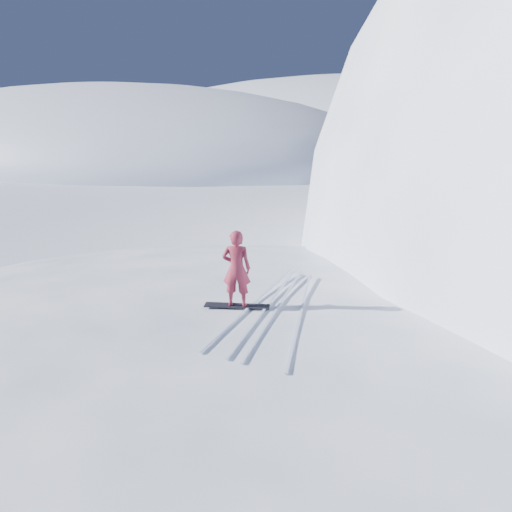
{
  "coord_description": "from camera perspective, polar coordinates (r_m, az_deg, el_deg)",
  "views": [
    {
      "loc": [
        3.68,
        -5.51,
        6.98
      ],
      "look_at": [
        -2.16,
        4.76,
        3.5
      ],
      "focal_mm": 32.0,
      "sensor_mm": 36.0,
      "label": 1
    }
  ],
  "objects": [
    {
      "name": "wind_bumps",
      "position": [
        11.18,
        0.48,
        -22.23
      ],
      "size": [
        16.0,
        14.4,
        1.0
      ],
      "color": "white",
      "rests_on": "ground"
    },
    {
      "name": "snowboarder",
      "position": [
        11.52,
        -2.46,
        -1.59
      ],
      "size": [
        0.86,
        0.73,
        1.99
      ],
      "primitive_type": "imported",
      "rotation": [
        0.0,
        0.0,
        3.56
      ],
      "color": "maroon",
      "rests_on": "snowboard"
    },
    {
      "name": "snowboard",
      "position": [
        11.87,
        -2.4,
        -6.22
      ],
      "size": [
        1.68,
        0.97,
        0.03
      ],
      "primitive_type": "cube",
      "rotation": [
        0.0,
        0.0,
        0.41
      ],
      "color": "black",
      "rests_on": "near_ridge"
    },
    {
      "name": "far_ridge_a",
      "position": [
        98.84,
        -19.07,
        11.5
      ],
      "size": [
        120.0,
        70.0,
        28.0
      ],
      "primitive_type": "ellipsoid",
      "color": "white",
      "rests_on": "ground"
    },
    {
      "name": "board_tracks",
      "position": [
        11.87,
        2.44,
        -6.21
      ],
      "size": [
        2.72,
        5.96,
        0.04
      ],
      "color": "silver",
      "rests_on": "ground"
    },
    {
      "name": "vapor_plume",
      "position": [
        74.63,
        -28.01,
        9.17
      ],
      "size": [
        10.14,
        8.11,
        7.1
      ],
      "primitive_type": "ellipsoid",
      "color": "white",
      "rests_on": "ground"
    },
    {
      "name": "near_ridge",
      "position": [
        11.33,
        10.28,
        -21.92
      ],
      "size": [
        36.0,
        28.0,
        4.8
      ],
      "primitive_type": "ellipsoid",
      "color": "white",
      "rests_on": "ground"
    },
    {
      "name": "far_ridge_c",
      "position": [
        123.69,
        9.15,
        12.99
      ],
      "size": [
        140.0,
        90.0,
        36.0
      ],
      "primitive_type": "ellipsoid",
      "color": "white",
      "rests_on": "ground"
    }
  ]
}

